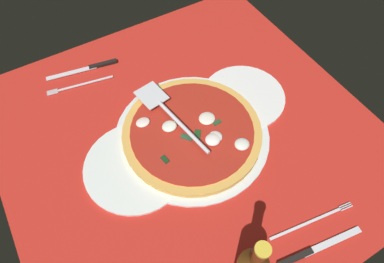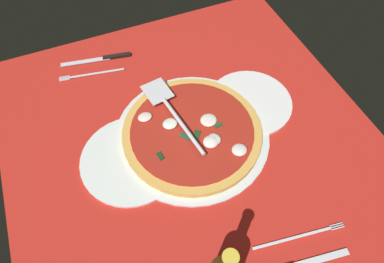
{
  "view_description": "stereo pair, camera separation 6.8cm",
  "coord_description": "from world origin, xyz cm",
  "px_view_note": "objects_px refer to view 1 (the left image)",
  "views": [
    {
      "loc": [
        -24.75,
        -43.55,
        74.52
      ],
      "look_at": [
        0.59,
        -0.77,
        1.95
      ],
      "focal_mm": 32.53,
      "sensor_mm": 36.0,
      "label": 1
    },
    {
      "loc": [
        -18.66,
        -46.61,
        74.52
      ],
      "look_at": [
        0.59,
        -0.77,
        1.95
      ],
      "focal_mm": 32.53,
      "sensor_mm": 36.0,
      "label": 2
    }
  ],
  "objects_px": {
    "pizza": "(192,132)",
    "dinner_plate_right": "(243,97)",
    "pizza_server": "(169,113)",
    "place_setting_near": "(312,237)",
    "place_setting_far": "(85,77)",
    "dinner_plate_left": "(136,166)"
  },
  "relations": [
    {
      "from": "dinner_plate_left",
      "to": "dinner_plate_right",
      "type": "distance_m",
      "value": 0.35
    },
    {
      "from": "dinner_plate_right",
      "to": "pizza_server",
      "type": "xyz_separation_m",
      "value": [
        -0.22,
        0.03,
        0.04
      ]
    },
    {
      "from": "dinner_plate_right",
      "to": "pizza_server",
      "type": "distance_m",
      "value": 0.22
    },
    {
      "from": "dinner_plate_right",
      "to": "pizza_server",
      "type": "bearing_deg",
      "value": 172.74
    },
    {
      "from": "pizza",
      "to": "place_setting_far",
      "type": "relative_size",
      "value": 1.6
    },
    {
      "from": "dinner_plate_right",
      "to": "place_setting_near",
      "type": "bearing_deg",
      "value": -104.31
    },
    {
      "from": "dinner_plate_left",
      "to": "place_setting_far",
      "type": "relative_size",
      "value": 1.14
    },
    {
      "from": "dinner_plate_right",
      "to": "place_setting_far",
      "type": "height_order",
      "value": "place_setting_far"
    },
    {
      "from": "place_setting_near",
      "to": "place_setting_far",
      "type": "bearing_deg",
      "value": 118.35
    },
    {
      "from": "pizza",
      "to": "dinner_plate_right",
      "type": "bearing_deg",
      "value": 11.3
    },
    {
      "from": "dinner_plate_right",
      "to": "pizza",
      "type": "relative_size",
      "value": 0.65
    },
    {
      "from": "pizza_server",
      "to": "place_setting_far",
      "type": "bearing_deg",
      "value": 17.8
    },
    {
      "from": "place_setting_near",
      "to": "place_setting_far",
      "type": "distance_m",
      "value": 0.73
    },
    {
      "from": "place_setting_near",
      "to": "place_setting_far",
      "type": "xyz_separation_m",
      "value": [
        -0.25,
        0.69,
        -0.0
      ]
    },
    {
      "from": "dinner_plate_right",
      "to": "dinner_plate_left",
      "type": "bearing_deg",
      "value": -172.38
    },
    {
      "from": "dinner_plate_left",
      "to": "place_setting_near",
      "type": "xyz_separation_m",
      "value": [
        0.25,
        -0.35,
        -0.0
      ]
    },
    {
      "from": "dinner_plate_left",
      "to": "pizza_server",
      "type": "xyz_separation_m",
      "value": [
        0.13,
        0.07,
        0.04
      ]
    },
    {
      "from": "dinner_plate_left",
      "to": "place_setting_near",
      "type": "distance_m",
      "value": 0.43
    },
    {
      "from": "dinner_plate_right",
      "to": "place_setting_far",
      "type": "xyz_separation_m",
      "value": [
        -0.35,
        0.3,
        -0.0
      ]
    },
    {
      "from": "dinner_plate_right",
      "to": "place_setting_near",
      "type": "relative_size",
      "value": 1.0
    },
    {
      "from": "pizza_server",
      "to": "place_setting_near",
      "type": "xyz_separation_m",
      "value": [
        0.12,
        -0.42,
        -0.04
      ]
    },
    {
      "from": "dinner_plate_right",
      "to": "pizza",
      "type": "distance_m",
      "value": 0.19
    }
  ]
}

